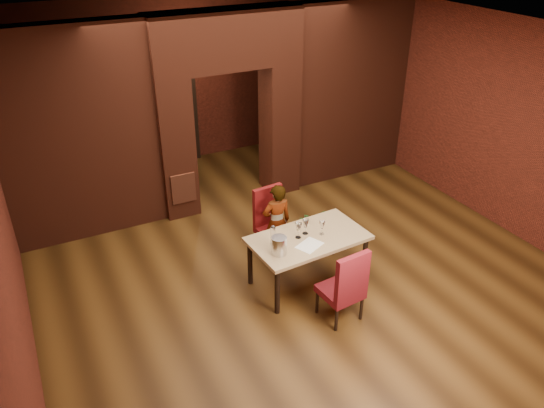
{
  "coord_description": "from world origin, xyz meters",
  "views": [
    {
      "loc": [
        -3.12,
        -5.7,
        4.49
      ],
      "look_at": [
        -0.21,
        0.0,
        0.92
      ],
      "focal_mm": 35.0,
      "sensor_mm": 36.0,
      "label": 1
    }
  ],
  "objects_px": {
    "chair_far": "(275,224)",
    "chair_near": "(341,283)",
    "person_seated": "(277,222)",
    "wine_glass_c": "(322,228)",
    "wine_glass_b": "(305,227)",
    "potted_plant": "(311,223)",
    "wine_bucket": "(279,246)",
    "dining_table": "(307,259)",
    "wine_glass_a": "(298,230)",
    "water_bottle": "(273,235)"
  },
  "relations": [
    {
      "from": "chair_near",
      "to": "wine_glass_c",
      "type": "xyz_separation_m",
      "value": [
        0.2,
        0.78,
        0.3
      ]
    },
    {
      "from": "person_seated",
      "to": "potted_plant",
      "type": "xyz_separation_m",
      "value": [
        0.76,
        0.28,
        -0.38
      ]
    },
    {
      "from": "person_seated",
      "to": "wine_glass_b",
      "type": "relative_size",
      "value": 5.43
    },
    {
      "from": "chair_near",
      "to": "wine_glass_b",
      "type": "relative_size",
      "value": 4.69
    },
    {
      "from": "person_seated",
      "to": "wine_glass_c",
      "type": "height_order",
      "value": "person_seated"
    },
    {
      "from": "dining_table",
      "to": "potted_plant",
      "type": "distance_m",
      "value": 1.18
    },
    {
      "from": "wine_glass_b",
      "to": "wine_glass_c",
      "type": "xyz_separation_m",
      "value": [
        0.19,
        -0.11,
        -0.01
      ]
    },
    {
      "from": "chair_far",
      "to": "wine_glass_b",
      "type": "relative_size",
      "value": 4.69
    },
    {
      "from": "person_seated",
      "to": "wine_glass_c",
      "type": "bearing_deg",
      "value": 115.78
    },
    {
      "from": "dining_table",
      "to": "chair_near",
      "type": "xyz_separation_m",
      "value": [
        -0.0,
        -0.8,
        0.15
      ]
    },
    {
      "from": "chair_far",
      "to": "wine_bucket",
      "type": "bearing_deg",
      "value": -120.44
    },
    {
      "from": "dining_table",
      "to": "chair_near",
      "type": "bearing_deg",
      "value": -93.88
    },
    {
      "from": "chair_near",
      "to": "wine_bucket",
      "type": "relative_size",
      "value": 4.29
    },
    {
      "from": "chair_far",
      "to": "water_bottle",
      "type": "relative_size",
      "value": 3.76
    },
    {
      "from": "dining_table",
      "to": "person_seated",
      "type": "relative_size",
      "value": 1.29
    },
    {
      "from": "chair_near",
      "to": "water_bottle",
      "type": "height_order",
      "value": "chair_near"
    },
    {
      "from": "wine_glass_b",
      "to": "wine_glass_a",
      "type": "bearing_deg",
      "value": -162.43
    },
    {
      "from": "person_seated",
      "to": "wine_glass_c",
      "type": "relative_size",
      "value": 6.11
    },
    {
      "from": "dining_table",
      "to": "potted_plant",
      "type": "relative_size",
      "value": 3.54
    },
    {
      "from": "water_bottle",
      "to": "potted_plant",
      "type": "xyz_separation_m",
      "value": [
        1.14,
        0.92,
        -0.64
      ]
    },
    {
      "from": "chair_far",
      "to": "chair_near",
      "type": "xyz_separation_m",
      "value": [
        0.08,
        -1.6,
        0.0
      ]
    },
    {
      "from": "dining_table",
      "to": "chair_far",
      "type": "distance_m",
      "value": 0.82
    },
    {
      "from": "chair_far",
      "to": "wine_bucket",
      "type": "height_order",
      "value": "chair_far"
    },
    {
      "from": "person_seated",
      "to": "potted_plant",
      "type": "relative_size",
      "value": 2.74
    },
    {
      "from": "dining_table",
      "to": "wine_bucket",
      "type": "bearing_deg",
      "value": -165.99
    },
    {
      "from": "dining_table",
      "to": "water_bottle",
      "type": "relative_size",
      "value": 5.63
    },
    {
      "from": "wine_bucket",
      "to": "potted_plant",
      "type": "height_order",
      "value": "wine_bucket"
    },
    {
      "from": "chair_far",
      "to": "wine_bucket",
      "type": "relative_size",
      "value": 4.29
    },
    {
      "from": "chair_far",
      "to": "potted_plant",
      "type": "bearing_deg",
      "value": 7.63
    },
    {
      "from": "wine_glass_b",
      "to": "potted_plant",
      "type": "distance_m",
      "value": 1.26
    },
    {
      "from": "wine_glass_c",
      "to": "wine_glass_b",
      "type": "bearing_deg",
      "value": 150.82
    },
    {
      "from": "person_seated",
      "to": "chair_near",
      "type": "bearing_deg",
      "value": 97.08
    },
    {
      "from": "person_seated",
      "to": "wine_glass_b",
      "type": "distance_m",
      "value": 0.67
    },
    {
      "from": "person_seated",
      "to": "chair_far",
      "type": "bearing_deg",
      "value": -98.8
    },
    {
      "from": "dining_table",
      "to": "wine_glass_b",
      "type": "height_order",
      "value": "wine_glass_b"
    },
    {
      "from": "dining_table",
      "to": "wine_glass_c",
      "type": "xyz_separation_m",
      "value": [
        0.19,
        -0.02,
        0.46
      ]
    },
    {
      "from": "wine_glass_a",
      "to": "chair_far",
      "type": "bearing_deg",
      "value": 86.73
    },
    {
      "from": "chair_far",
      "to": "potted_plant",
      "type": "xyz_separation_m",
      "value": [
        0.73,
        0.18,
        -0.3
      ]
    },
    {
      "from": "chair_near",
      "to": "wine_glass_a",
      "type": "bearing_deg",
      "value": -86.75
    },
    {
      "from": "chair_far",
      "to": "dining_table",
      "type": "bearing_deg",
      "value": -89.96
    },
    {
      "from": "dining_table",
      "to": "wine_glass_c",
      "type": "relative_size",
      "value": 7.91
    },
    {
      "from": "wine_glass_a",
      "to": "wine_glass_b",
      "type": "height_order",
      "value": "wine_glass_a"
    },
    {
      "from": "wine_glass_c",
      "to": "wine_bucket",
      "type": "height_order",
      "value": "wine_bucket"
    },
    {
      "from": "chair_far",
      "to": "wine_glass_b",
      "type": "bearing_deg",
      "value": -88.92
    },
    {
      "from": "potted_plant",
      "to": "wine_bucket",
      "type": "bearing_deg",
      "value": -135.73
    },
    {
      "from": "wine_bucket",
      "to": "chair_far",
      "type": "bearing_deg",
      "value": 65.54
    },
    {
      "from": "wine_glass_a",
      "to": "wine_bucket",
      "type": "height_order",
      "value": "wine_bucket"
    },
    {
      "from": "wine_glass_a",
      "to": "water_bottle",
      "type": "xyz_separation_m",
      "value": [
        -0.37,
        0.01,
        0.02
      ]
    },
    {
      "from": "wine_glass_c",
      "to": "water_bottle",
      "type": "height_order",
      "value": "water_bottle"
    },
    {
      "from": "wine_glass_b",
      "to": "potted_plant",
      "type": "xyz_separation_m",
      "value": [
        0.65,
        0.89,
        -0.61
      ]
    }
  ]
}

